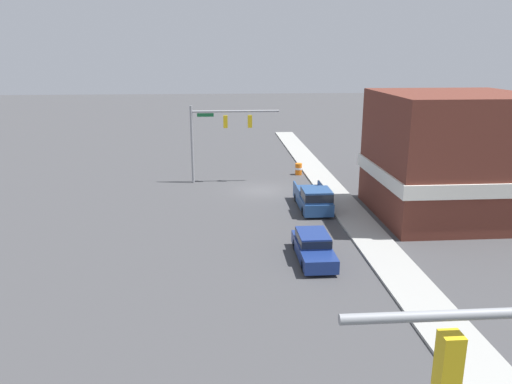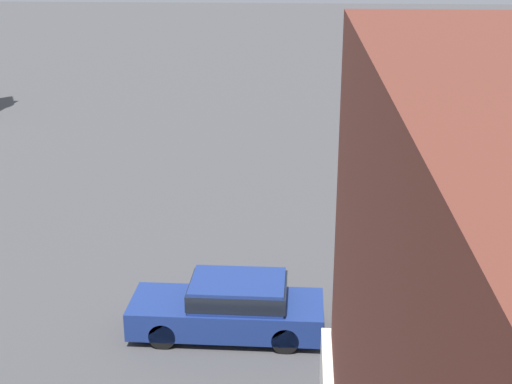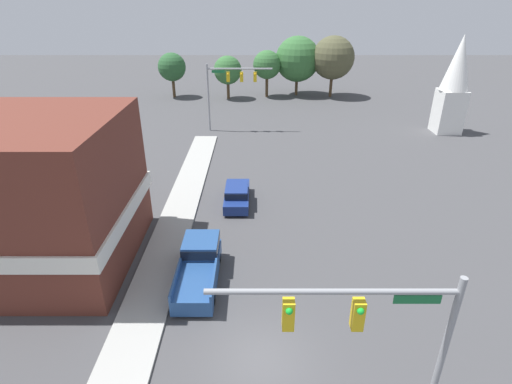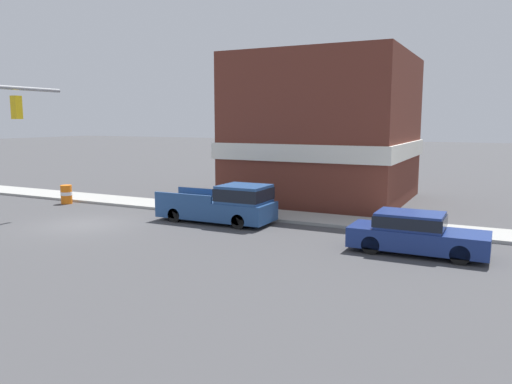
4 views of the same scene
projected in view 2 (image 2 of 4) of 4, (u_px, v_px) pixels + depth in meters
The scene contains 1 object.
car_lead at pixel (231, 306), 17.59m from camera, with size 1.76×4.76×1.48m.
Camera 2 is at (-17.20, 12.63, 9.27)m, focal length 50.00 mm.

